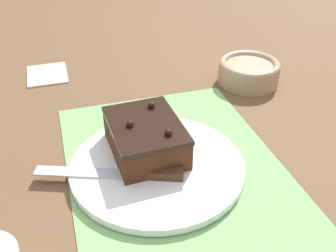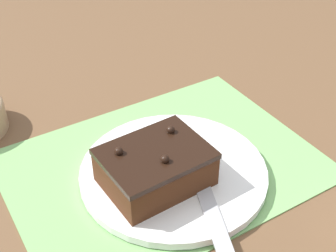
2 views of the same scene
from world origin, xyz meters
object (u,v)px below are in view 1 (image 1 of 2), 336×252
Objects in this scene: cake_plate at (157,166)px; chocolate_cake at (146,137)px; serving_knife at (134,173)px; small_bowl at (249,71)px.

chocolate_cake reaches higher than cake_plate.
serving_knife is 1.65× the size of small_bowl.
cake_plate is 2.06× the size of small_bowl.
small_bowl reaches higher than cake_plate.
small_bowl is (-0.20, 0.29, -0.02)m from chocolate_cake.
cake_plate is 1.25× the size of serving_knife.
chocolate_cake is (-0.04, -0.01, 0.03)m from cake_plate.
small_bowl reaches higher than serving_knife.
cake_plate is at bearing 13.66° from chocolate_cake.
small_bowl is at bearing -30.59° from serving_knife.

